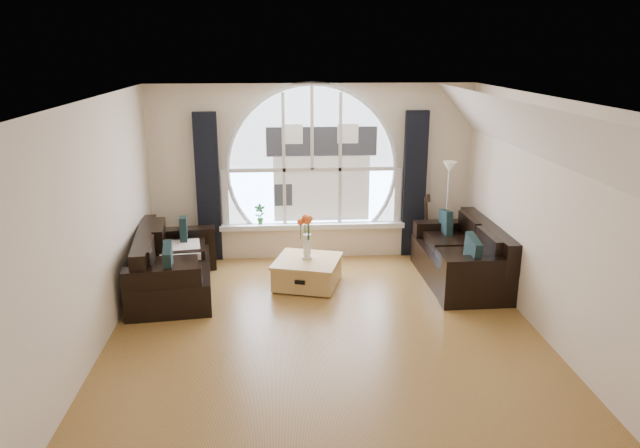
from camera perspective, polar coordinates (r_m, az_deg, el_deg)
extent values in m
cube|color=brown|center=(7.21, 0.49, -10.07)|extent=(5.00, 5.50, 0.01)
cube|color=silver|center=(6.48, 0.55, 11.83)|extent=(5.00, 5.50, 0.01)
cube|color=beige|center=(9.39, -0.77, 4.96)|extent=(5.00, 0.01, 2.70)
cube|color=beige|center=(4.16, 3.48, -10.31)|extent=(5.00, 0.01, 2.70)
cube|color=beige|center=(6.99, -20.36, -0.13)|extent=(0.01, 5.50, 2.70)
cube|color=beige|center=(7.34, 20.37, 0.63)|extent=(0.01, 5.50, 2.70)
cube|color=silver|center=(7.03, 18.93, 8.46)|extent=(0.92, 5.50, 0.72)
cube|color=silver|center=(9.31, -0.77, 6.58)|extent=(2.60, 0.06, 2.15)
cube|color=white|center=(9.49, -0.72, -0.14)|extent=(2.90, 0.22, 0.08)
cube|color=white|center=(9.28, -0.76, 6.55)|extent=(2.76, 0.08, 2.15)
cube|color=silver|center=(9.32, 0.16, 5.82)|extent=(1.70, 0.02, 1.50)
cube|color=black|center=(9.36, -10.57, 3.40)|extent=(0.35, 0.12, 2.30)
cube|color=black|center=(9.53, 8.94, 3.71)|extent=(0.35, 0.12, 2.30)
cube|color=black|center=(8.39, -13.66, -3.69)|extent=(1.17, 1.99, 0.84)
cube|color=black|center=(8.71, 13.16, -2.89)|extent=(0.99, 1.92, 0.85)
cube|color=tan|center=(8.43, -1.21, -4.48)|extent=(1.07, 1.07, 0.42)
cube|color=silver|center=(8.60, -13.13, -2.44)|extent=(0.63, 0.63, 0.10)
cube|color=white|center=(8.29, -1.24, -0.73)|extent=(0.24, 0.24, 0.70)
cube|color=#B2B2B2|center=(9.28, 11.91, 0.96)|extent=(0.24, 0.24, 1.60)
cube|color=brown|center=(9.55, 9.93, -0.16)|extent=(0.40, 0.30, 1.06)
imported|color=#1E6023|center=(9.43, -5.73, 0.94)|extent=(0.18, 0.13, 0.32)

